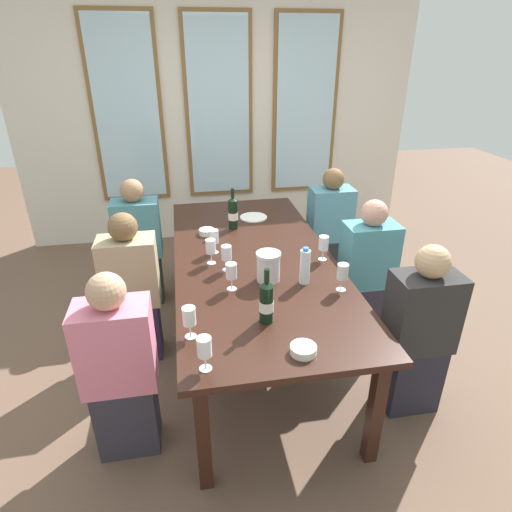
{
  "coord_description": "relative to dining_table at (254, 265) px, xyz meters",
  "views": [
    {
      "loc": [
        -0.46,
        -2.63,
        2.07
      ],
      "look_at": [
        0.0,
        -0.08,
        0.79
      ],
      "focal_mm": 30.08,
      "sensor_mm": 36.0,
      "label": 1
    }
  ],
  "objects": [
    {
      "name": "seated_person_4",
      "position": [
        -0.85,
        -0.78,
        -0.15
      ],
      "size": [
        0.38,
        0.24,
        1.11
      ],
      "color": "#302C37",
      "rests_on": "ground"
    },
    {
      "name": "tasting_bowl_0",
      "position": [
        -0.29,
        0.46,
        0.08
      ],
      "size": [
        0.12,
        0.12,
        0.04
      ],
      "primitive_type": "cylinder",
      "color": "white",
      "rests_on": "dining_table"
    },
    {
      "name": "wine_glass_4",
      "position": [
        -0.47,
        -0.83,
        0.18
      ],
      "size": [
        0.07,
        0.07,
        0.17
      ],
      "color": "white",
      "rests_on": "dining_table"
    },
    {
      "name": "dining_table",
      "position": [
        0.0,
        0.0,
        0.0
      ],
      "size": [
        1.09,
        2.42,
        0.74
      ],
      "color": "black",
      "rests_on": "ground"
    },
    {
      "name": "metal_pitcher",
      "position": [
        0.03,
        -0.33,
        0.16
      ],
      "size": [
        0.16,
        0.16,
        0.19
      ],
      "color": "silver",
      "rests_on": "dining_table"
    },
    {
      "name": "seated_person_0",
      "position": [
        -0.85,
        0.81,
        -0.15
      ],
      "size": [
        0.38,
        0.24,
        1.11
      ],
      "color": "#24302C",
      "rests_on": "ground"
    },
    {
      "name": "seated_person_3",
      "position": [
        0.85,
        -0.01,
        -0.15
      ],
      "size": [
        0.38,
        0.24,
        1.11
      ],
      "color": "#332D3F",
      "rests_on": "ground"
    },
    {
      "name": "tasting_bowl_1",
      "position": [
        0.05,
        -1.06,
        0.08
      ],
      "size": [
        0.13,
        0.13,
        0.04
      ],
      "primitive_type": "cylinder",
      "color": "white",
      "rests_on": "dining_table"
    },
    {
      "name": "wine_bottle_1",
      "position": [
        -0.07,
        -0.76,
        0.18
      ],
      "size": [
        0.08,
        0.08,
        0.31
      ],
      "color": "black",
      "rests_on": "dining_table"
    },
    {
      "name": "wine_glass_6",
      "position": [
        -0.21,
        -0.15,
        0.18
      ],
      "size": [
        0.07,
        0.07,
        0.17
      ],
      "color": "white",
      "rests_on": "dining_table"
    },
    {
      "name": "water_bottle",
      "position": [
        0.25,
        -0.4,
        0.18
      ],
      "size": [
        0.06,
        0.06,
        0.24
      ],
      "color": "white",
      "rests_on": "dining_table"
    },
    {
      "name": "seated_person_2",
      "position": [
        -0.85,
        0.04,
        -0.15
      ],
      "size": [
        0.38,
        0.24,
        1.11
      ],
      "color": "#2D223C",
      "rests_on": "ground"
    },
    {
      "name": "wine_glass_0",
      "position": [
        -0.41,
        -1.09,
        0.18
      ],
      "size": [
        0.07,
        0.07,
        0.17
      ],
      "color": "white",
      "rests_on": "dining_table"
    },
    {
      "name": "seated_person_1",
      "position": [
        0.85,
        0.84,
        -0.15
      ],
      "size": [
        0.38,
        0.24,
        1.11
      ],
      "color": "#23292B",
      "rests_on": "ground"
    },
    {
      "name": "wine_bottle_0",
      "position": [
        -0.07,
        0.55,
        0.19
      ],
      "size": [
        0.08,
        0.08,
        0.33
      ],
      "color": "black",
      "rests_on": "dining_table"
    },
    {
      "name": "wine_glass_2",
      "position": [
        -0.26,
        0.12,
        0.18
      ],
      "size": [
        0.07,
        0.07,
        0.17
      ],
      "color": "white",
      "rests_on": "dining_table"
    },
    {
      "name": "back_wall_with_windows",
      "position": [
        0.0,
        2.19,
        0.77
      ],
      "size": [
        4.29,
        0.1,
        2.9
      ],
      "color": "silver",
      "rests_on": "ground"
    },
    {
      "name": "seated_person_5",
      "position": [
        0.85,
        -0.77,
        -0.15
      ],
      "size": [
        0.38,
        0.24,
        1.11
      ],
      "color": "#24242E",
      "rests_on": "ground"
    },
    {
      "name": "white_plate_0",
      "position": [
        0.13,
        0.75,
        0.07
      ],
      "size": [
        0.23,
        0.23,
        0.01
      ],
      "primitive_type": "cylinder",
      "color": "white",
      "rests_on": "dining_table"
    },
    {
      "name": "wine_glass_5",
      "position": [
        0.46,
        -0.12,
        0.18
      ],
      "size": [
        0.07,
        0.07,
        0.17
      ],
      "color": "white",
      "rests_on": "dining_table"
    },
    {
      "name": "wine_glass_7",
      "position": [
        -0.21,
        -0.4,
        0.18
      ],
      "size": [
        0.07,
        0.07,
        0.17
      ],
      "color": "white",
      "rests_on": "dining_table"
    },
    {
      "name": "wine_glass_1",
      "position": [
        0.44,
        -0.53,
        0.18
      ],
      "size": [
        0.07,
        0.07,
        0.17
      ],
      "color": "white",
      "rests_on": "dining_table"
    },
    {
      "name": "wine_glass_3",
      "position": [
        -0.3,
        -0.04,
        0.18
      ],
      "size": [
        0.07,
        0.07,
        0.17
      ],
      "color": "white",
      "rests_on": "dining_table"
    },
    {
      "name": "ground_plane",
      "position": [
        0.0,
        0.0,
        -0.68
      ],
      "size": [
        12.0,
        12.0,
        0.0
      ],
      "primitive_type": "plane",
      "color": "brown"
    }
  ]
}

